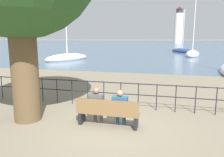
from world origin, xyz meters
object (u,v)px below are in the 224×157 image
at_px(seated_person_left, 97,104).
at_px(sailboat_3, 192,54).
at_px(harbor_lighthouse, 179,26).
at_px(sailboat_2, 182,51).
at_px(park_bench, 108,113).
at_px(sailboat_4, 67,58).
at_px(seated_person_right, 120,107).

height_order(seated_person_left, sailboat_3, sailboat_3).
relative_size(seated_person_left, harbor_lighthouse, 0.06).
bearing_deg(sailboat_3, seated_person_left, -90.72).
distance_m(sailboat_2, harbor_lighthouse, 88.06).
distance_m(seated_person_left, harbor_lighthouse, 127.56).
relative_size(park_bench, seated_person_left, 1.62).
xyz_separation_m(seated_person_left, sailboat_3, (5.83, 29.91, -0.31)).
bearing_deg(harbor_lighthouse, park_bench, -93.06).
xyz_separation_m(sailboat_3, harbor_lighthouse, (1.36, 97.13, 9.15)).
relative_size(seated_person_left, sailboat_4, 0.14).
distance_m(sailboat_2, sailboat_4, 25.24).
bearing_deg(sailboat_4, sailboat_3, 54.84).
distance_m(seated_person_left, sailboat_3, 30.48).
height_order(park_bench, sailboat_2, sailboat_2).
bearing_deg(seated_person_left, sailboat_4, 118.30).
relative_size(sailboat_4, harbor_lighthouse, 0.44).
relative_size(sailboat_2, sailboat_3, 0.66).
distance_m(seated_person_right, sailboat_3, 30.34).
distance_m(sailboat_3, sailboat_4, 19.37).
bearing_deg(sailboat_4, harbor_lighthouse, 102.93).
bearing_deg(seated_person_left, seated_person_right, 0.07).
relative_size(sailboat_2, harbor_lighthouse, 0.42).
xyz_separation_m(seated_person_right, sailboat_3, (5.06, 29.91, -0.29)).
distance_m(park_bench, sailboat_4, 22.38).
bearing_deg(sailboat_4, seated_person_right, -37.70).
bearing_deg(sailboat_2, sailboat_3, -108.60).
xyz_separation_m(seated_person_right, sailboat_2, (4.10, 39.51, -0.40)).
bearing_deg(seated_person_right, sailboat_2, 84.07).
bearing_deg(sailboat_4, seated_person_left, -39.43).
height_order(seated_person_left, harbor_lighthouse, harbor_lighthouse).
height_order(sailboat_2, harbor_lighthouse, harbor_lighthouse).
height_order(seated_person_right, sailboat_3, sailboat_3).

